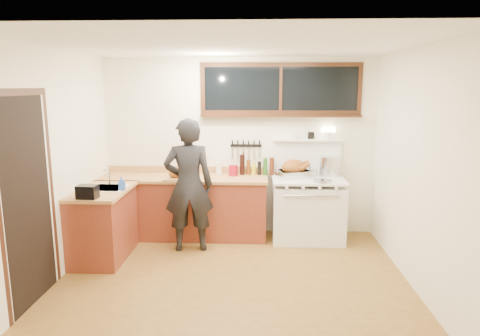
{
  "coord_description": "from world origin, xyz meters",
  "views": [
    {
      "loc": [
        0.28,
        -4.56,
        2.19
      ],
      "look_at": [
        0.05,
        0.85,
        1.15
      ],
      "focal_mm": 32.0,
      "sensor_mm": 36.0,
      "label": 1
    }
  ],
  "objects_px": {
    "roast_turkey": "(294,170)",
    "vintage_stove": "(308,208)",
    "cutting_board": "(176,175)",
    "man": "(189,185)"
  },
  "relations": [
    {
      "from": "vintage_stove",
      "to": "roast_turkey",
      "type": "distance_m",
      "value": 0.58
    },
    {
      "from": "man",
      "to": "cutting_board",
      "type": "distance_m",
      "value": 0.43
    },
    {
      "from": "man",
      "to": "roast_turkey",
      "type": "bearing_deg",
      "value": 21.39
    },
    {
      "from": "cutting_board",
      "to": "roast_turkey",
      "type": "xyz_separation_m",
      "value": [
        1.67,
        0.2,
        0.05
      ]
    },
    {
      "from": "vintage_stove",
      "to": "man",
      "type": "bearing_deg",
      "value": -163.77
    },
    {
      "from": "roast_turkey",
      "to": "vintage_stove",
      "type": "bearing_deg",
      "value": -23.52
    },
    {
      "from": "cutting_board",
      "to": "roast_turkey",
      "type": "distance_m",
      "value": 1.68
    },
    {
      "from": "man",
      "to": "roast_turkey",
      "type": "distance_m",
      "value": 1.55
    },
    {
      "from": "vintage_stove",
      "to": "cutting_board",
      "type": "distance_m",
      "value": 1.93
    },
    {
      "from": "roast_turkey",
      "to": "cutting_board",
      "type": "bearing_deg",
      "value": -173.17
    }
  ]
}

